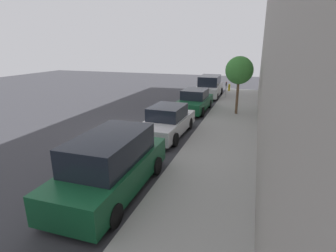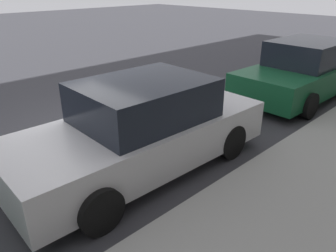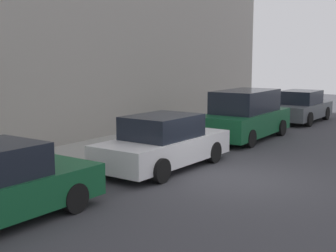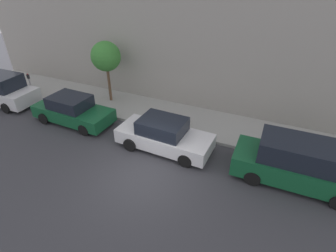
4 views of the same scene
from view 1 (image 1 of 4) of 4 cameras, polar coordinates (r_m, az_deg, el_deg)
name	(u,v)px [view 1 (image 1 of 4)]	position (r m, az deg, el deg)	size (l,w,h in m)	color
ground_plane	(129,131)	(14.44, -8.52, -1.12)	(60.00, 60.00, 0.00)	#38383D
sidewalk	(223,140)	(13.02, 11.85, -2.99)	(3.14, 32.00, 0.15)	#9E9E99
building_facade	(297,20)	(12.31, 26.19, 19.92)	(2.00, 32.00, 10.84)	gray
parked_minivan_second	(112,165)	(8.40, -12.19, -8.20)	(2.02, 4.93, 1.90)	#14512D
parked_sedan_third	(167,122)	(13.46, -0.21, 0.96)	(1.93, 4.55, 1.54)	silver
parked_sedan_fourth	(195,101)	(18.72, 5.80, 5.45)	(1.92, 4.54, 1.54)	#14512D
parked_minivan_fifth	(209,87)	(24.38, 9.02, 8.48)	(2.02, 4.95, 1.90)	silver
parking_meter_far	(226,88)	(23.32, 12.52, 8.07)	(0.11, 0.15, 1.36)	#ADADB2
street_tree	(239,71)	(17.57, 15.25, 11.56)	(1.75, 1.75, 3.70)	brown
fire_hydrant	(229,87)	(27.23, 13.17, 8.21)	(0.20, 0.20, 0.69)	gold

